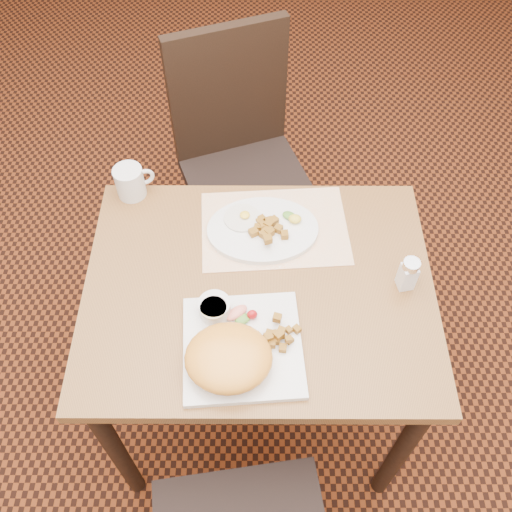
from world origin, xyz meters
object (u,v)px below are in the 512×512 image
at_px(table, 259,308).
at_px(salt_shaker, 408,274).
at_px(coffee_mug, 131,182).
at_px(plate_square, 243,347).
at_px(chair_far, 240,152).
at_px(plate_oval, 263,230).

bearing_deg(table, salt_shaker, 0.52).
bearing_deg(table, coffee_mug, 138.72).
distance_m(table, plate_square, 0.22).
bearing_deg(chair_far, table, 75.28).
height_order(table, plate_square, plate_square).
bearing_deg(salt_shaker, coffee_mug, 156.76).
bearing_deg(plate_oval, coffee_mug, 158.90).
xyz_separation_m(plate_square, plate_oval, (0.05, 0.35, 0.00)).
height_order(table, chair_far, chair_far).
distance_m(chair_far, plate_square, 0.92).
bearing_deg(salt_shaker, table, -179.48).
bearing_deg(plate_square, plate_oval, 82.10).
xyz_separation_m(plate_square, salt_shaker, (0.41, 0.18, 0.04)).
bearing_deg(coffee_mug, table, -41.28).
relative_size(chair_far, salt_shaker, 9.70).
distance_m(plate_square, plate_oval, 0.36).
relative_size(plate_square, salt_shaker, 2.80).
bearing_deg(chair_far, plate_square, 71.72).
relative_size(plate_oval, coffee_mug, 2.75).
distance_m(table, chair_far, 0.72).
bearing_deg(coffee_mug, salt_shaker, -23.24).
relative_size(plate_square, coffee_mug, 2.53).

